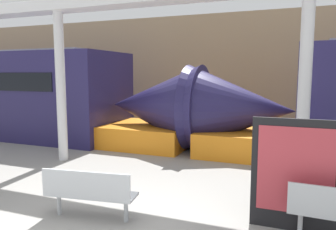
# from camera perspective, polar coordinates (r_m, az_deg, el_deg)

# --- Properties ---
(station_wall) EXTENTS (56.00, 0.20, 5.00)m
(station_wall) POSITION_cam_1_polar(r_m,az_deg,el_deg) (14.89, 11.15, 7.62)
(station_wall) COLOR #9E8460
(station_wall) RESTS_ON ground_plane
(bench_near) EXTENTS (1.54, 0.65, 0.85)m
(bench_near) POSITION_cam_1_polar(r_m,az_deg,el_deg) (5.52, -13.63, -12.73)
(bench_near) COLOR #ADB2B7
(bench_near) RESTS_ON ground_plane
(trash_bin) EXTENTS (0.49, 0.49, 0.93)m
(trash_bin) POSITION_cam_1_polar(r_m,az_deg,el_deg) (6.05, 20.73, -11.48)
(trash_bin) COLOR #4C4F54
(trash_bin) RESTS_ON ground_plane
(poster_board) EXTENTS (1.27, 0.07, 1.71)m
(poster_board) POSITION_cam_1_polar(r_m,az_deg,el_deg) (5.28, 21.23, -9.72)
(poster_board) COLOR black
(poster_board) RESTS_ON ground_plane
(support_column_near) EXTENTS (0.25, 0.25, 3.96)m
(support_column_near) POSITION_cam_1_polar(r_m,az_deg,el_deg) (9.30, -18.17, 4.53)
(support_column_near) COLOR silver
(support_column_near) RESTS_ON ground_plane
(support_column_far) EXTENTS (0.25, 0.25, 3.96)m
(support_column_far) POSITION_cam_1_polar(r_m,az_deg,el_deg) (7.17, 22.64, 3.65)
(support_column_far) COLOR silver
(support_column_far) RESTS_ON ground_plane
(canopy_beam) EXTENTS (28.00, 0.60, 0.28)m
(canopy_beam) POSITION_cam_1_polar(r_m,az_deg,el_deg) (9.45, -18.70, 17.49)
(canopy_beam) COLOR silver
(canopy_beam) RESTS_ON support_column_near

